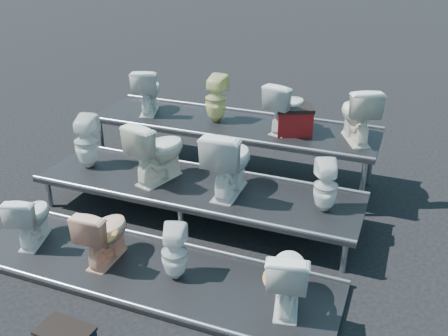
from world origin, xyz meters
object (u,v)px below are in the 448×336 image
(toilet_4, at_px, (86,142))
(toilet_6, at_px, (229,161))
(toilet_2, at_px, (174,253))
(toilet_9, at_px, (216,99))
(toilet_7, at_px, (326,186))
(toilet_8, at_px, (148,90))
(toilet_11, at_px, (358,113))
(red_crate, at_px, (294,121))
(toilet_1, at_px, (104,233))
(toilet_5, at_px, (158,150))
(toilet_10, at_px, (286,107))
(toilet_3, at_px, (288,275))
(toilet_0, at_px, (31,217))

(toilet_4, distance_m, toilet_6, 2.08)
(toilet_2, relative_size, toilet_6, 0.72)
(toilet_4, distance_m, toilet_9, 1.93)
(toilet_6, bearing_deg, toilet_4, -1.39)
(toilet_6, relative_size, toilet_7, 1.38)
(toilet_6, height_order, toilet_9, toilet_9)
(toilet_4, bearing_deg, toilet_8, -110.51)
(toilet_11, xyz_separation_m, red_crate, (-0.84, -0.05, -0.21))
(toilet_1, distance_m, toilet_2, 0.86)
(toilet_7, bearing_deg, toilet_9, -55.39)
(toilet_2, distance_m, toilet_11, 3.09)
(toilet_6, bearing_deg, toilet_1, 51.76)
(toilet_2, relative_size, toilet_9, 0.89)
(toilet_5, height_order, toilet_7, toilet_5)
(toilet_8, height_order, red_crate, toilet_8)
(toilet_1, height_order, toilet_11, toilet_11)
(toilet_8, bearing_deg, toilet_10, 161.03)
(toilet_11, relative_size, red_crate, 1.59)
(toilet_9, height_order, red_crate, toilet_9)
(toilet_7, xyz_separation_m, red_crate, (-0.71, 1.25, 0.26))
(toilet_2, distance_m, toilet_10, 2.77)
(toilet_3, height_order, toilet_8, toilet_8)
(toilet_0, xyz_separation_m, red_crate, (2.47, 2.55, 0.65))
(toilet_10, bearing_deg, toilet_7, 139.50)
(toilet_2, relative_size, toilet_5, 0.74)
(toilet_5, bearing_deg, toilet_4, 15.63)
(toilet_7, relative_size, toilet_11, 0.82)
(toilet_1, bearing_deg, red_crate, -120.71)
(toilet_6, xyz_separation_m, toilet_8, (-1.83, 1.30, 0.32))
(toilet_6, height_order, red_crate, toilet_6)
(toilet_2, bearing_deg, toilet_5, -72.08)
(toilet_0, distance_m, red_crate, 3.61)
(toilet_7, bearing_deg, toilet_8, -44.20)
(toilet_0, bearing_deg, toilet_1, 163.58)
(toilet_9, bearing_deg, toilet_7, 149.58)
(toilet_2, bearing_deg, toilet_9, -92.96)
(toilet_2, relative_size, toilet_3, 0.85)
(toilet_1, distance_m, toilet_7, 2.55)
(toilet_3, bearing_deg, toilet_11, -106.25)
(toilet_4, xyz_separation_m, toilet_10, (2.43, 1.30, 0.39))
(toilet_2, xyz_separation_m, toilet_5, (-0.87, 1.30, 0.51))
(toilet_5, distance_m, toilet_11, 2.66)
(toilet_8, height_order, toilet_11, toilet_11)
(toilet_3, height_order, toilet_7, toilet_7)
(toilet_3, relative_size, red_crate, 1.51)
(toilet_6, bearing_deg, toilet_9, -62.96)
(toilet_7, distance_m, toilet_8, 3.32)
(toilet_4, relative_size, toilet_9, 1.05)
(toilet_6, bearing_deg, red_crate, -112.26)
(toilet_0, bearing_deg, red_crate, -150.45)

